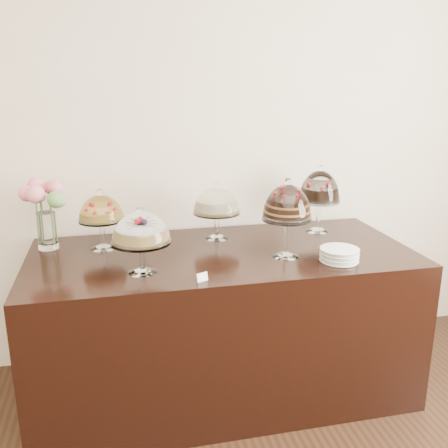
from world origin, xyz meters
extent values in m
cube|color=beige|center=(0.00, 3.00, 1.50)|extent=(5.00, 0.04, 3.00)
cube|color=black|center=(0.11, 2.45, 0.45)|extent=(2.20, 1.00, 0.90)
cone|color=white|center=(-0.37, 2.22, 0.91)|extent=(0.15, 0.15, 0.02)
cylinder|color=white|center=(-0.37, 2.22, 0.99)|extent=(0.03, 0.03, 0.13)
cylinder|color=white|center=(-0.37, 2.22, 1.07)|extent=(0.30, 0.30, 0.01)
cylinder|color=tan|center=(-0.37, 2.22, 1.10)|extent=(0.24, 0.24, 0.06)
sphere|color=#B60E1F|center=(-0.30, 2.24, 1.15)|extent=(0.02, 0.02, 0.02)
sphere|color=#B60E1F|center=(-0.41, 2.27, 1.15)|extent=(0.02, 0.02, 0.02)
sphere|color=#B60E1F|center=(-0.38, 2.16, 1.15)|extent=(0.02, 0.02, 0.02)
sphere|color=white|center=(-0.37, 2.22, 1.24)|extent=(0.04, 0.04, 0.04)
cone|color=white|center=(0.43, 2.29, 0.91)|extent=(0.15, 0.15, 0.02)
cylinder|color=white|center=(0.43, 2.29, 1.02)|extent=(0.03, 0.03, 0.19)
cylinder|color=white|center=(0.43, 2.29, 1.12)|extent=(0.28, 0.28, 0.01)
cylinder|color=black|center=(0.43, 2.29, 1.18)|extent=(0.19, 0.19, 0.10)
sphere|color=#B60E1F|center=(0.49, 2.30, 1.24)|extent=(0.02, 0.02, 0.02)
sphere|color=#B60E1F|center=(0.44, 2.34, 1.24)|extent=(0.02, 0.02, 0.02)
sphere|color=#B60E1F|center=(0.38, 2.30, 1.24)|extent=(0.02, 0.02, 0.02)
sphere|color=#B60E1F|center=(0.40, 2.24, 1.24)|extent=(0.02, 0.02, 0.02)
sphere|color=#B60E1F|center=(0.47, 2.24, 1.24)|extent=(0.02, 0.02, 0.02)
sphere|color=white|center=(0.43, 2.29, 1.33)|extent=(0.04, 0.04, 0.04)
cone|color=white|center=(0.13, 2.71, 0.91)|extent=(0.15, 0.15, 0.02)
cylinder|color=white|center=(0.13, 2.71, 0.99)|extent=(0.03, 0.03, 0.14)
cylinder|color=white|center=(0.13, 2.71, 1.07)|extent=(0.29, 0.29, 0.01)
cylinder|color=#F2EBBC|center=(0.13, 2.71, 1.11)|extent=(0.23, 0.23, 0.06)
sphere|color=white|center=(0.13, 2.71, 1.24)|extent=(0.04, 0.04, 0.04)
cone|color=white|center=(0.81, 2.71, 0.91)|extent=(0.15, 0.15, 0.02)
cylinder|color=white|center=(0.81, 2.71, 1.01)|extent=(0.03, 0.03, 0.18)
cylinder|color=white|center=(0.81, 2.71, 1.11)|extent=(0.27, 0.27, 0.01)
cylinder|color=black|center=(0.81, 2.71, 1.15)|extent=(0.21, 0.21, 0.08)
sphere|color=#B60E1F|center=(0.86, 2.72, 1.20)|extent=(0.02, 0.02, 0.02)
sphere|color=#B60E1F|center=(0.77, 2.75, 1.20)|extent=(0.02, 0.02, 0.02)
sphere|color=#B60E1F|center=(0.79, 2.65, 1.20)|extent=(0.02, 0.02, 0.02)
sphere|color=white|center=(0.81, 2.71, 1.32)|extent=(0.04, 0.04, 0.04)
cone|color=white|center=(-0.57, 2.66, 0.91)|extent=(0.15, 0.15, 0.02)
cylinder|color=white|center=(-0.57, 2.66, 1.00)|extent=(0.03, 0.03, 0.14)
cylinder|color=white|center=(-0.57, 2.66, 1.07)|extent=(0.26, 0.26, 0.01)
cylinder|color=gold|center=(-0.57, 2.66, 1.10)|extent=(0.22, 0.22, 0.04)
sphere|color=#B60E1F|center=(-0.51, 2.68, 1.13)|extent=(0.02, 0.02, 0.02)
sphere|color=#B60E1F|center=(-0.55, 2.72, 1.13)|extent=(0.02, 0.02, 0.02)
sphere|color=#B60E1F|center=(-0.61, 2.70, 1.13)|extent=(0.02, 0.02, 0.02)
sphere|color=#B60E1F|center=(-0.63, 2.64, 1.13)|extent=(0.02, 0.02, 0.02)
sphere|color=#B60E1F|center=(-0.58, 2.60, 1.13)|extent=(0.02, 0.02, 0.02)
sphere|color=#B60E1F|center=(-0.52, 2.62, 1.13)|extent=(0.02, 0.02, 0.02)
sphere|color=white|center=(-0.57, 2.66, 1.24)|extent=(0.04, 0.04, 0.04)
cylinder|color=white|center=(-0.88, 2.74, 1.01)|extent=(0.11, 0.11, 0.22)
cylinder|color=#476B2D|center=(-0.85, 2.74, 1.10)|extent=(0.01, 0.01, 0.32)
sphere|color=pink|center=(-0.81, 2.74, 1.26)|extent=(0.08, 0.08, 0.08)
cylinder|color=#476B2D|center=(-0.86, 2.77, 1.09)|extent=(0.01, 0.01, 0.31)
sphere|color=pink|center=(-0.83, 2.81, 1.25)|extent=(0.10, 0.10, 0.10)
cylinder|color=#476B2D|center=(-0.90, 2.77, 1.10)|extent=(0.01, 0.01, 0.32)
sphere|color=pink|center=(-0.92, 2.80, 1.26)|extent=(0.11, 0.11, 0.11)
cylinder|color=#476B2D|center=(-0.93, 2.74, 1.09)|extent=(0.01, 0.01, 0.29)
sphere|color=pink|center=(-0.97, 2.74, 1.23)|extent=(0.09, 0.09, 0.09)
cylinder|color=#476B2D|center=(-0.90, 2.70, 1.09)|extent=(0.01, 0.01, 0.31)
sphere|color=pink|center=(-0.91, 2.65, 1.25)|extent=(0.10, 0.10, 0.10)
cylinder|color=#476B2D|center=(-0.84, 2.68, 1.08)|extent=(0.01, 0.01, 0.28)
sphere|color=#5B9045|center=(-0.81, 2.63, 1.22)|extent=(0.10, 0.10, 0.10)
cylinder|color=white|center=(0.70, 2.15, 0.90)|extent=(0.21, 0.21, 0.01)
cylinder|color=white|center=(0.70, 2.15, 0.92)|extent=(0.20, 0.20, 0.01)
cylinder|color=white|center=(0.70, 2.15, 0.93)|extent=(0.21, 0.21, 0.01)
cylinder|color=white|center=(0.70, 2.15, 0.94)|extent=(0.20, 0.20, 0.01)
cylinder|color=white|center=(0.70, 2.15, 0.95)|extent=(0.21, 0.21, 0.01)
cylinder|color=white|center=(0.70, 2.15, 0.96)|extent=(0.20, 0.20, 0.01)
cylinder|color=white|center=(0.70, 2.15, 0.97)|extent=(0.21, 0.21, 0.01)
cube|color=white|center=(-0.09, 2.03, 0.92)|extent=(0.06, 0.04, 0.04)
camera|label=1|loc=(-0.49, -0.22, 1.86)|focal=40.00mm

